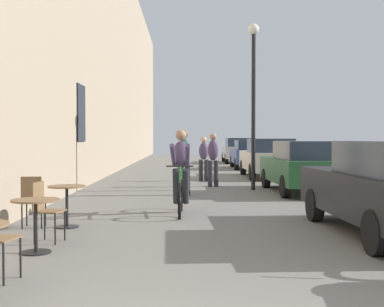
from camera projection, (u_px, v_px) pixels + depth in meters
The scene contains 14 objects.
building_facade_left at pixel (83, 20), 16.78m from camera, with size 0.54×68.00×10.93m.
cafe_table_mid at pixel (36, 214), 6.74m from camera, with size 0.64×0.64×0.72m.
cafe_chair_mid_toward_street at pixel (45, 207), 7.45m from camera, with size 0.45×0.45×0.89m.
cafe_table_far at pixel (67, 197), 8.68m from camera, with size 0.64×0.64×0.72m.
cafe_chair_far_toward_street at pixel (33, 198), 8.60m from camera, with size 0.40×0.40×0.89m.
cyclist_on_bicycle at pixel (181, 174), 10.26m from camera, with size 0.52×1.76×1.74m.
pedestrian_near at pixel (184, 159), 13.59m from camera, with size 0.37×0.28×1.75m.
pedestrian_mid at pixel (213, 157), 16.02m from camera, with size 0.37×0.29×1.70m.
pedestrian_far at pixel (204, 156), 18.10m from camera, with size 0.35×0.25×1.59m.
street_lamp at pixel (254, 85), 14.89m from camera, with size 0.32×0.32×4.90m.
parked_car_second at pixel (303, 166), 14.23m from camera, with size 1.81×4.13×1.46m.
parked_car_third at pixel (268, 157), 19.78m from camera, with size 1.82×4.28×1.52m.
parked_car_fourth at pixel (250, 154), 25.65m from camera, with size 1.77×4.09×1.45m.
parked_car_fifth at pixel (238, 150), 31.67m from camera, with size 1.90×4.41×1.56m.
Camera 1 is at (-0.10, -2.97, 1.53)m, focal length 47.35 mm.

